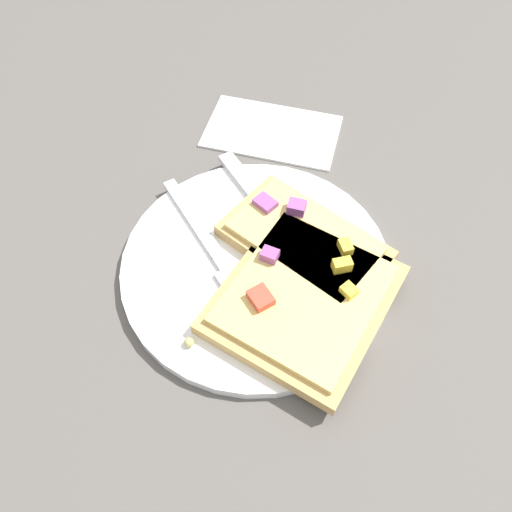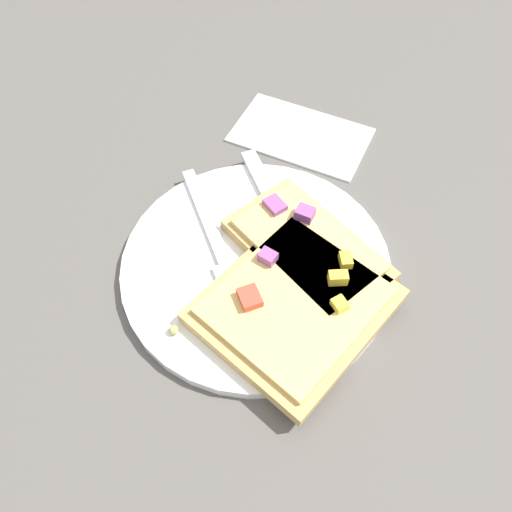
% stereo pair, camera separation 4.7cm
% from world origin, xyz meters
% --- Properties ---
extents(ground_plane, '(4.00, 4.00, 0.00)m').
position_xyz_m(ground_plane, '(0.00, 0.00, 0.00)').
color(ground_plane, '#56514C').
extents(plate, '(0.26, 0.26, 0.01)m').
position_xyz_m(plate, '(0.00, 0.00, 0.01)').
color(plate, white).
rests_on(plate, ground).
extents(fork, '(0.16, 0.16, 0.01)m').
position_xyz_m(fork, '(0.03, 0.01, 0.01)').
color(fork, silver).
rests_on(fork, plate).
extents(knife, '(0.16, 0.16, 0.01)m').
position_xyz_m(knife, '(0.01, -0.07, 0.01)').
color(knife, silver).
rests_on(knife, plate).
extents(pizza_slice_main, '(0.18, 0.19, 0.03)m').
position_xyz_m(pizza_slice_main, '(-0.05, 0.03, 0.02)').
color(pizza_slice_main, tan).
rests_on(pizza_slice_main, plate).
extents(pizza_slice_corner, '(0.18, 0.15, 0.03)m').
position_xyz_m(pizza_slice_corner, '(-0.04, -0.03, 0.02)').
color(pizza_slice_corner, tan).
rests_on(pizza_slice_corner, plate).
extents(crumb_scatter, '(0.05, 0.10, 0.01)m').
position_xyz_m(crumb_scatter, '(0.01, 0.05, 0.02)').
color(crumb_scatter, tan).
rests_on(crumb_scatter, plate).
extents(napkin, '(0.16, 0.09, 0.01)m').
position_xyz_m(napkin, '(0.03, -0.19, 0.00)').
color(napkin, white).
rests_on(napkin, ground).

